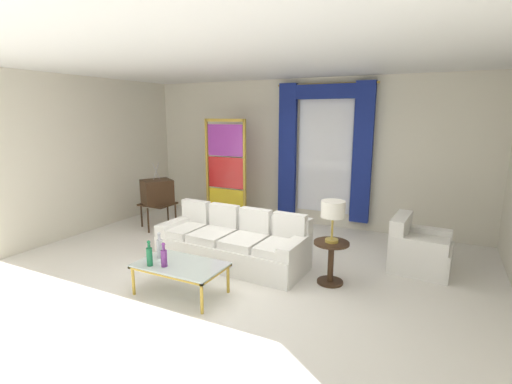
{
  "coord_description": "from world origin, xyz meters",
  "views": [
    {
      "loc": [
        2.61,
        -4.44,
        2.3
      ],
      "look_at": [
        -0.06,
        0.9,
        1.05
      ],
      "focal_mm": 26.37,
      "sensor_mm": 36.0,
      "label": 1
    }
  ],
  "objects_px": {
    "bottle_crystal_tall": "(149,255)",
    "table_lamp_brass": "(333,211)",
    "round_side_table": "(331,259)",
    "coffee_table": "(180,267)",
    "bottle_amber_squat": "(160,247)",
    "armchair_white": "(417,251)",
    "vintage_tv": "(157,193)",
    "stained_glass_divider": "(226,175)",
    "bottle_blue_decanter": "(164,257)",
    "couch_white_long": "(234,243)",
    "peacock_figurine": "(228,222)"
  },
  "relations": [
    {
      "from": "table_lamp_brass",
      "to": "armchair_white",
      "type": "bearing_deg",
      "value": 45.53
    },
    {
      "from": "coffee_table",
      "to": "armchair_white",
      "type": "relative_size",
      "value": 1.31
    },
    {
      "from": "stained_glass_divider",
      "to": "bottle_amber_squat",
      "type": "bearing_deg",
      "value": -75.81
    },
    {
      "from": "couch_white_long",
      "to": "table_lamp_brass",
      "type": "height_order",
      "value": "table_lamp_brass"
    },
    {
      "from": "bottle_blue_decanter",
      "to": "bottle_crystal_tall",
      "type": "relative_size",
      "value": 0.94
    },
    {
      "from": "bottle_blue_decanter",
      "to": "table_lamp_brass",
      "type": "height_order",
      "value": "table_lamp_brass"
    },
    {
      "from": "bottle_amber_squat",
      "to": "vintage_tv",
      "type": "bearing_deg",
      "value": 131.54
    },
    {
      "from": "bottle_crystal_tall",
      "to": "bottle_blue_decanter",
      "type": "bearing_deg",
      "value": 19.74
    },
    {
      "from": "armchair_white",
      "to": "vintage_tv",
      "type": "bearing_deg",
      "value": -178.99
    },
    {
      "from": "stained_glass_divider",
      "to": "peacock_figurine",
      "type": "distance_m",
      "value": 1.03
    },
    {
      "from": "bottle_crystal_tall",
      "to": "vintage_tv",
      "type": "xyz_separation_m",
      "value": [
        -1.91,
        2.35,
        0.18
      ]
    },
    {
      "from": "couch_white_long",
      "to": "round_side_table",
      "type": "relative_size",
      "value": 3.99
    },
    {
      "from": "stained_glass_divider",
      "to": "table_lamp_brass",
      "type": "bearing_deg",
      "value": -33.32
    },
    {
      "from": "bottle_amber_squat",
      "to": "armchair_white",
      "type": "relative_size",
      "value": 0.4
    },
    {
      "from": "couch_white_long",
      "to": "peacock_figurine",
      "type": "xyz_separation_m",
      "value": [
        -0.85,
        1.25,
        -0.09
      ]
    },
    {
      "from": "vintage_tv",
      "to": "stained_glass_divider",
      "type": "height_order",
      "value": "stained_glass_divider"
    },
    {
      "from": "bottle_crystal_tall",
      "to": "stained_glass_divider",
      "type": "distance_m",
      "value": 3.35
    },
    {
      "from": "round_side_table",
      "to": "couch_white_long",
      "type": "bearing_deg",
      "value": 177.43
    },
    {
      "from": "coffee_table",
      "to": "table_lamp_brass",
      "type": "bearing_deg",
      "value": 35.55
    },
    {
      "from": "bottle_crystal_tall",
      "to": "table_lamp_brass",
      "type": "distance_m",
      "value": 2.45
    },
    {
      "from": "coffee_table",
      "to": "vintage_tv",
      "type": "distance_m",
      "value": 3.1
    },
    {
      "from": "bottle_amber_squat",
      "to": "peacock_figurine",
      "type": "xyz_separation_m",
      "value": [
        -0.4,
        2.45,
        -0.33
      ]
    },
    {
      "from": "armchair_white",
      "to": "bottle_amber_squat",
      "type": "bearing_deg",
      "value": -144.54
    },
    {
      "from": "coffee_table",
      "to": "round_side_table",
      "type": "bearing_deg",
      "value": 35.55
    },
    {
      "from": "couch_white_long",
      "to": "bottle_amber_squat",
      "type": "bearing_deg",
      "value": -110.79
    },
    {
      "from": "stained_glass_divider",
      "to": "armchair_white",
      "type": "bearing_deg",
      "value": -11.55
    },
    {
      "from": "vintage_tv",
      "to": "peacock_figurine",
      "type": "height_order",
      "value": "vintage_tv"
    },
    {
      "from": "armchair_white",
      "to": "table_lamp_brass",
      "type": "relative_size",
      "value": 1.53
    },
    {
      "from": "bottle_amber_squat",
      "to": "stained_glass_divider",
      "type": "distance_m",
      "value": 3.07
    },
    {
      "from": "bottle_amber_squat",
      "to": "table_lamp_brass",
      "type": "relative_size",
      "value": 0.62
    },
    {
      "from": "bottle_crystal_tall",
      "to": "coffee_table",
      "type": "bearing_deg",
      "value": 35.28
    },
    {
      "from": "coffee_table",
      "to": "armchair_white",
      "type": "xyz_separation_m",
      "value": [
        2.67,
        2.22,
        -0.09
      ]
    },
    {
      "from": "stained_glass_divider",
      "to": "peacock_figurine",
      "type": "relative_size",
      "value": 3.67
    },
    {
      "from": "vintage_tv",
      "to": "armchair_white",
      "type": "height_order",
      "value": "vintage_tv"
    },
    {
      "from": "bottle_amber_squat",
      "to": "vintage_tv",
      "type": "xyz_separation_m",
      "value": [
        -1.84,
        2.08,
        0.17
      ]
    },
    {
      "from": "couch_white_long",
      "to": "bottle_crystal_tall",
      "type": "xyz_separation_m",
      "value": [
        -0.39,
        -1.46,
        0.24
      ]
    },
    {
      "from": "bottle_blue_decanter",
      "to": "armchair_white",
      "type": "xyz_separation_m",
      "value": [
        2.8,
        2.37,
        -0.25
      ]
    },
    {
      "from": "round_side_table",
      "to": "stained_glass_divider",
      "type": "bearing_deg",
      "value": 146.68
    },
    {
      "from": "bottle_crystal_tall",
      "to": "armchair_white",
      "type": "xyz_separation_m",
      "value": [
        2.98,
        2.44,
        -0.26
      ]
    },
    {
      "from": "coffee_table",
      "to": "stained_glass_divider",
      "type": "relative_size",
      "value": 0.52
    },
    {
      "from": "bottle_crystal_tall",
      "to": "vintage_tv",
      "type": "height_order",
      "value": "vintage_tv"
    },
    {
      "from": "vintage_tv",
      "to": "stained_glass_divider",
      "type": "bearing_deg",
      "value": 37.99
    },
    {
      "from": "couch_white_long",
      "to": "bottle_crystal_tall",
      "type": "height_order",
      "value": "couch_white_long"
    },
    {
      "from": "coffee_table",
      "to": "bottle_crystal_tall",
      "type": "xyz_separation_m",
      "value": [
        -0.31,
        -0.22,
        0.17
      ]
    },
    {
      "from": "round_side_table",
      "to": "coffee_table",
      "type": "bearing_deg",
      "value": -144.45
    },
    {
      "from": "couch_white_long",
      "to": "round_side_table",
      "type": "distance_m",
      "value": 1.57
    },
    {
      "from": "coffee_table",
      "to": "bottle_crystal_tall",
      "type": "bearing_deg",
      "value": -144.72
    },
    {
      "from": "stained_glass_divider",
      "to": "peacock_figurine",
      "type": "bearing_deg",
      "value": -54.93
    },
    {
      "from": "coffee_table",
      "to": "bottle_amber_squat",
      "type": "bearing_deg",
      "value": 172.07
    },
    {
      "from": "coffee_table",
      "to": "vintage_tv",
      "type": "height_order",
      "value": "vintage_tv"
    }
  ]
}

